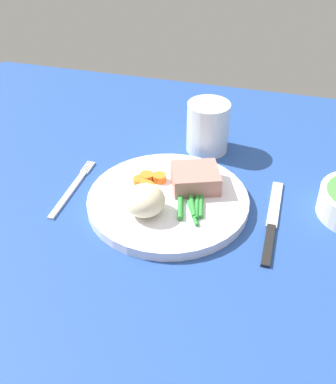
% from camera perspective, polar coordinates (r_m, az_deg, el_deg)
% --- Properties ---
extents(dining_table, '(1.20, 0.90, 0.02)m').
position_cam_1_polar(dining_table, '(0.80, 1.56, -1.20)').
color(dining_table, '#234793').
rests_on(dining_table, ground).
extents(dinner_plate, '(0.26, 0.26, 0.02)m').
position_cam_1_polar(dinner_plate, '(0.77, -0.00, -1.07)').
color(dinner_plate, white).
rests_on(dinner_plate, dining_table).
extents(meat_portion, '(0.10, 0.09, 0.03)m').
position_cam_1_polar(meat_portion, '(0.78, 3.28, 1.66)').
color(meat_portion, '#B2756B').
rests_on(meat_portion, dinner_plate).
extents(mashed_potatoes, '(0.06, 0.06, 0.05)m').
position_cam_1_polar(mashed_potatoes, '(0.72, -2.78, -1.01)').
color(mashed_potatoes, beige).
rests_on(mashed_potatoes, dinner_plate).
extents(carrot_slices, '(0.05, 0.06, 0.01)m').
position_cam_1_polar(carrot_slices, '(0.79, -2.42, 1.16)').
color(carrot_slices, orange).
rests_on(carrot_slices, dinner_plate).
extents(green_beans, '(0.05, 0.09, 0.01)m').
position_cam_1_polar(green_beans, '(0.75, 2.79, -1.53)').
color(green_beans, '#2D8C38').
rests_on(green_beans, dinner_plate).
extents(fork, '(0.01, 0.17, 0.00)m').
position_cam_1_polar(fork, '(0.82, -11.34, 0.42)').
color(fork, silver).
rests_on(fork, dining_table).
extents(knife, '(0.02, 0.20, 0.01)m').
position_cam_1_polar(knife, '(0.76, 12.29, -3.61)').
color(knife, black).
rests_on(knife, dining_table).
extents(water_glass, '(0.08, 0.08, 0.09)m').
position_cam_1_polar(water_glass, '(0.90, 4.76, 7.34)').
color(water_glass, silver).
rests_on(water_glass, dining_table).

